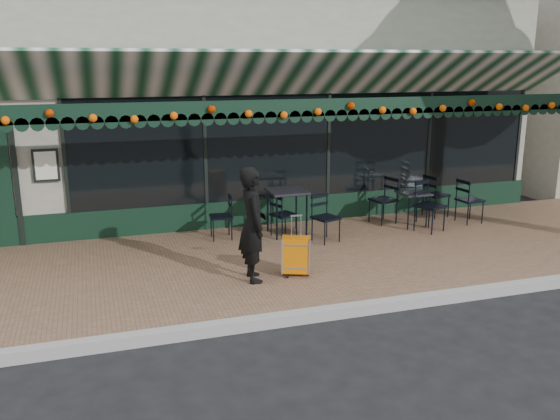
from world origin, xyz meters
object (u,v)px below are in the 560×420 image
object	(u,v)px
suitcase	(296,255)
chair_b_right	(284,215)
cafe_table_a	(414,196)
chair_a_front	(430,206)
chair_b_front	(326,218)
chair_a_extra	(470,201)
chair_b_left	(221,217)
cafe_table_b	(287,194)
chair_a_right	(436,195)
chair_a_left	(383,200)
woman	(253,224)

from	to	relation	value
suitcase	chair_b_right	distance (m)	1.97
cafe_table_a	chair_b_right	size ratio (longest dim) A/B	0.83
chair_a_front	chair_b_front	world-z (taller)	chair_a_front
chair_a_extra	chair_b_left	size ratio (longest dim) A/B	1.10
cafe_table_a	cafe_table_b	bearing A→B (deg)	175.26
chair_a_right	chair_b_front	world-z (taller)	chair_a_right
chair_b_front	chair_b_right	bearing A→B (deg)	122.35
suitcase	chair_a_extra	size ratio (longest dim) A/B	1.05
chair_a_left	chair_a_extra	world-z (taller)	chair_a_left
cafe_table_b	chair_b_right	distance (m)	0.38
woman	cafe_table_b	distance (m)	2.34
cafe_table_a	chair_a_right	xyz separation A→B (m)	(0.80, 0.48, -0.16)
woman	chair_a_left	xyz separation A→B (m)	(3.19, 2.18, -0.37)
woman	chair_a_left	bearing A→B (deg)	-52.77
suitcase	chair_b_front	distance (m)	1.77
woman	chair_b_right	world-z (taller)	woman
chair_a_front	chair_b_front	bearing A→B (deg)	156.09
cafe_table_b	chair_b_left	world-z (taller)	cafe_table_b
cafe_table_a	woman	bearing A→B (deg)	-153.35
chair_b_right	chair_b_front	world-z (taller)	chair_b_front
chair_a_extra	chair_b_right	distance (m)	3.72
woman	chair_b_right	xyz separation A→B (m)	(1.08, 1.89, -0.43)
woman	chair_a_right	bearing A→B (deg)	-59.69
cafe_table_a	chair_a_front	distance (m)	0.44
chair_a_right	chair_b_right	bearing A→B (deg)	85.34
chair_a_extra	chair_a_right	bearing A→B (deg)	26.91
suitcase	cafe_table_a	xyz separation A→B (m)	(2.99, 1.84, 0.29)
chair_b_front	cafe_table_a	bearing A→B (deg)	-6.43
cafe_table_b	chair_b_right	world-z (taller)	cafe_table_b
woman	cafe_table_a	xyz separation A→B (m)	(3.63, 1.82, -0.23)
chair_a_front	chair_b_right	bearing A→B (deg)	145.54
woman	chair_b_left	distance (m)	2.16
chair_a_extra	chair_b_left	distance (m)	4.81
suitcase	chair_a_front	size ratio (longest dim) A/B	0.97
chair_a_left	chair_b_left	distance (m)	3.19
chair_a_right	chair_b_front	size ratio (longest dim) A/B	1.05
chair_a_left	cafe_table_b	bearing A→B (deg)	-99.54
suitcase	chair_a_left	world-z (taller)	suitcase
chair_a_front	chair_b_left	world-z (taller)	chair_a_front
chair_a_right	chair_b_right	world-z (taller)	chair_a_right
chair_a_extra	chair_b_front	bearing A→B (deg)	90.68
woman	chair_b_right	distance (m)	2.22
chair_a_right	chair_a_front	distance (m)	1.12
suitcase	chair_b_right	bearing A→B (deg)	98.51
chair_a_left	chair_a_extra	size ratio (longest dim) A/B	1.03
woman	chair_a_extra	size ratio (longest dim) A/B	1.90
suitcase	chair_a_left	distance (m)	3.38
chair_a_front	chair_b_front	size ratio (longest dim) A/B	1.13
chair_a_left	chair_b_front	xyz separation A→B (m)	(-1.50, -0.78, -0.03)
suitcase	chair_a_front	bearing A→B (deg)	46.48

